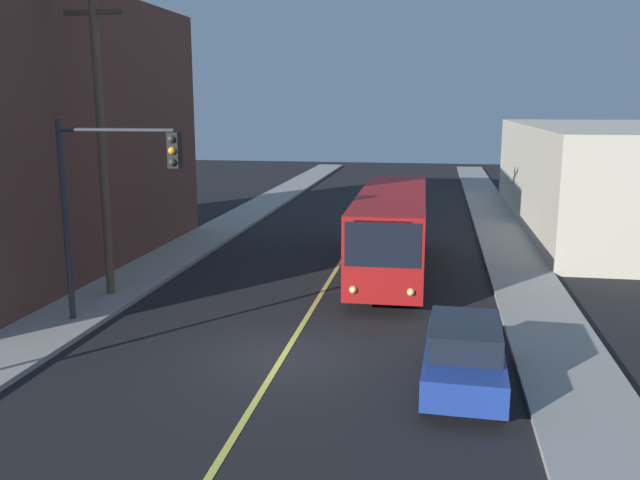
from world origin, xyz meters
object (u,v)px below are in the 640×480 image
Objects in this scene: city_bus at (392,227)px; traffic_signal_left_corner at (112,184)px; utility_pole_near at (100,120)px; parked_car_blue at (464,354)px.

traffic_signal_left_corner is at bearing -133.47° from city_bus.
traffic_signal_left_corner is at bearing -58.96° from utility_pole_near.
traffic_signal_left_corner reaches higher than city_bus.
utility_pole_near is (-9.33, -5.17, 4.25)m from city_bus.
city_bus is 2.03× the size of traffic_signal_left_corner.
city_bus is at bearing 102.58° from parked_car_blue.
city_bus is 11.48m from utility_pole_near.
city_bus is 1.13× the size of utility_pole_near.
parked_car_blue is at bearing -26.02° from utility_pole_near.
city_bus is at bearing 46.53° from traffic_signal_left_corner.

